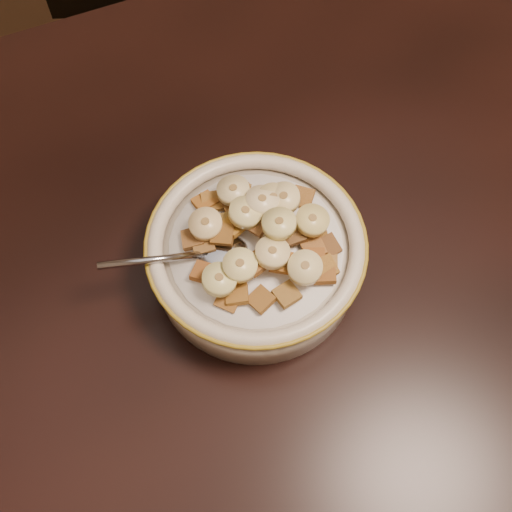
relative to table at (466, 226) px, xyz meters
name	(u,v)px	position (x,y,z in m)	size (l,w,h in m)	color
floor	(361,409)	(0.00, 0.00, -0.78)	(4.00, 4.50, 0.10)	#422816
table	(466,226)	(0.00, 0.00, 0.00)	(1.40, 0.90, 0.04)	black
chair	(188,61)	(-0.09, 0.62, -0.28)	(0.39, 0.39, 0.89)	black
cereal_bowl	(256,259)	(-0.23, 0.04, 0.04)	(0.20, 0.20, 0.05)	beige
milk	(256,247)	(-0.23, 0.04, 0.07)	(0.16, 0.16, 0.00)	white
spoon	(223,252)	(-0.26, 0.05, 0.07)	(0.04, 0.05, 0.01)	gray
cereal_square_0	(324,273)	(-0.19, -0.01, 0.08)	(0.02, 0.02, 0.01)	brown
cereal_square_1	(281,262)	(-0.22, 0.01, 0.09)	(0.02, 0.02, 0.01)	brown
cereal_square_2	(314,248)	(-0.19, 0.01, 0.08)	(0.02, 0.02, 0.01)	brown
cereal_square_3	(242,194)	(-0.22, 0.10, 0.07)	(0.02, 0.02, 0.01)	#9B6727
cereal_square_4	(223,235)	(-0.26, 0.06, 0.08)	(0.02, 0.02, 0.01)	brown
cereal_square_5	(228,299)	(-0.28, 0.00, 0.07)	(0.02, 0.02, 0.01)	brown
cereal_square_6	(256,263)	(-0.24, 0.02, 0.09)	(0.02, 0.02, 0.01)	brown
cereal_square_7	(193,238)	(-0.28, 0.07, 0.08)	(0.02, 0.02, 0.01)	brown
cereal_square_8	(238,190)	(-0.22, 0.10, 0.07)	(0.02, 0.02, 0.01)	brown
cereal_square_9	(254,208)	(-0.22, 0.07, 0.08)	(0.02, 0.02, 0.01)	brown
cereal_square_10	(328,247)	(-0.17, 0.01, 0.07)	(0.02, 0.02, 0.01)	brown
cereal_square_11	(326,262)	(-0.18, 0.00, 0.07)	(0.02, 0.02, 0.01)	olive
cereal_square_12	(287,294)	(-0.23, -0.02, 0.08)	(0.02, 0.02, 0.01)	olive
cereal_square_13	(294,234)	(-0.20, 0.03, 0.08)	(0.02, 0.02, 0.01)	brown
cereal_square_14	(303,197)	(-0.17, 0.07, 0.07)	(0.02, 0.02, 0.01)	brown
cereal_square_15	(235,225)	(-0.24, 0.06, 0.08)	(0.02, 0.02, 0.01)	brown
cereal_square_16	(203,244)	(-0.27, 0.06, 0.08)	(0.02, 0.02, 0.01)	brown
cereal_square_17	(237,294)	(-0.27, 0.00, 0.07)	(0.02, 0.02, 0.01)	#9A6324
cereal_square_18	(212,202)	(-0.25, 0.10, 0.07)	(0.02, 0.02, 0.01)	#915B19
cereal_square_19	(257,223)	(-0.22, 0.05, 0.09)	(0.02, 0.02, 0.01)	brown
cereal_square_20	(205,202)	(-0.25, 0.11, 0.07)	(0.02, 0.02, 0.01)	brown
cereal_square_21	(204,272)	(-0.29, 0.04, 0.08)	(0.02, 0.02, 0.01)	brown
cereal_square_22	(261,299)	(-0.25, -0.01, 0.07)	(0.02, 0.02, 0.01)	brown
cereal_square_23	(224,224)	(-0.25, 0.07, 0.08)	(0.02, 0.02, 0.01)	olive
cereal_square_24	(228,199)	(-0.23, 0.10, 0.07)	(0.02, 0.02, 0.01)	brown
cereal_square_25	(243,208)	(-0.23, 0.08, 0.08)	(0.02, 0.02, 0.01)	#976229
cereal_square_26	(314,259)	(-0.19, 0.00, 0.08)	(0.02, 0.02, 0.01)	brown
cereal_square_27	(223,280)	(-0.27, 0.02, 0.08)	(0.02, 0.02, 0.01)	brown
cereal_square_28	(325,268)	(-0.19, -0.01, 0.08)	(0.02, 0.02, 0.01)	#996821
cereal_square_29	(316,232)	(-0.18, 0.03, 0.08)	(0.02, 0.02, 0.01)	brown
cereal_square_30	(234,204)	(-0.23, 0.09, 0.08)	(0.02, 0.02, 0.01)	brown
banana_slice_0	(246,212)	(-0.23, 0.07, 0.10)	(0.03, 0.03, 0.01)	beige
banana_slice_1	(262,201)	(-0.21, 0.07, 0.10)	(0.03, 0.03, 0.01)	beige
banana_slice_2	(305,268)	(-0.21, -0.01, 0.09)	(0.03, 0.03, 0.01)	#FFECAB
banana_slice_3	(272,253)	(-0.23, 0.02, 0.10)	(0.03, 0.03, 0.01)	beige
banana_slice_4	(273,199)	(-0.20, 0.07, 0.09)	(0.03, 0.03, 0.01)	#DACA77
banana_slice_5	(283,198)	(-0.19, 0.06, 0.09)	(0.03, 0.03, 0.01)	#F1D186
banana_slice_6	(240,265)	(-0.26, 0.02, 0.09)	(0.03, 0.03, 0.01)	#FFEE8D
banana_slice_7	(233,190)	(-0.23, 0.10, 0.09)	(0.03, 0.03, 0.01)	#D0B986
banana_slice_8	(312,220)	(-0.18, 0.03, 0.09)	(0.03, 0.03, 0.01)	#D3C573
banana_slice_9	(206,224)	(-0.27, 0.08, 0.09)	(0.03, 0.03, 0.01)	#F8DF9F
banana_slice_10	(219,279)	(-0.28, 0.02, 0.09)	(0.03, 0.03, 0.01)	#F3E8A2
banana_slice_11	(279,224)	(-0.21, 0.04, 0.10)	(0.03, 0.03, 0.01)	#FFED7A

